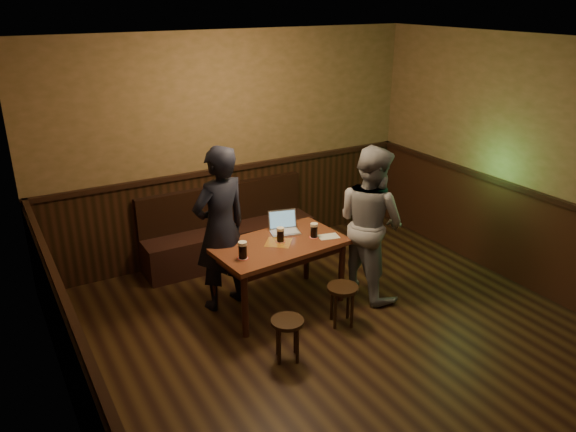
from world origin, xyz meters
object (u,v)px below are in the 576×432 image
at_px(pub_table, 279,251).
at_px(laptop, 284,226).
at_px(stool_right, 342,294).
at_px(pint_left, 243,250).
at_px(pint_right, 314,230).
at_px(pint_mid, 280,235).
at_px(bench, 229,236).
at_px(person_suit, 221,229).
at_px(stool_left, 287,328).
at_px(person_grey, 370,222).

bearing_deg(pub_table, laptop, 44.75).
xyz_separation_m(stool_right, pint_left, (-0.86, 0.51, 0.49)).
xyz_separation_m(pint_right, laptop, (-0.20, 0.30, -0.02)).
bearing_deg(pub_table, pint_left, -167.98).
bearing_deg(pub_table, pint_mid, 13.91).
height_order(bench, pint_mid, bench).
xyz_separation_m(bench, pub_table, (0.00, -1.31, 0.34)).
bearing_deg(stool_right, pub_table, 119.79).
relative_size(pub_table, person_suit, 0.81).
bearing_deg(pint_left, stool_left, -83.85).
bearing_deg(stool_right, person_suit, 132.70).
xyz_separation_m(laptop, person_suit, (-0.72, 0.08, 0.09)).
height_order(bench, pub_table, bench).
relative_size(bench, person_grey, 1.28).
xyz_separation_m(bench, stool_right, (0.38, -1.97, 0.03)).
bearing_deg(bench, stool_right, -79.20).
bearing_deg(pint_right, bench, 106.05).
height_order(pint_left, person_suit, person_suit).
distance_m(pub_table, person_suit, 0.65).
relative_size(stool_right, person_grey, 0.25).
bearing_deg(laptop, stool_right, -64.29).
bearing_deg(person_suit, pub_table, 136.19).
xyz_separation_m(stool_right, laptop, (-0.18, 0.89, 0.46)).
xyz_separation_m(stool_right, person_grey, (0.63, 0.40, 0.51)).
xyz_separation_m(person_suit, person_grey, (1.52, -0.57, -0.04)).
bearing_deg(laptop, stool_left, -103.65).
height_order(stool_right, laptop, laptop).
height_order(pint_left, pint_right, pint_left).
bearing_deg(person_grey, pint_mid, 67.25).
bearing_deg(pint_right, pub_table, 170.19).
distance_m(pint_left, pint_right, 0.89).
bearing_deg(pint_right, laptop, 123.16).
height_order(person_suit, person_grey, person_suit).
distance_m(stool_left, person_grey, 1.63).
bearing_deg(pint_left, bench, 71.62).
bearing_deg(pint_mid, stool_right, -62.53).
xyz_separation_m(pub_table, pint_mid, (0.03, 0.01, 0.18)).
height_order(stool_right, person_grey, person_grey).
relative_size(bench, pub_table, 1.51).
distance_m(pub_table, pint_left, 0.54).
relative_size(bench, stool_right, 5.08).
xyz_separation_m(stool_right, person_suit, (-0.89, 0.97, 0.55)).
bearing_deg(pub_table, person_grey, -19.72).
distance_m(laptop, person_grey, 0.95).
distance_m(pint_mid, laptop, 0.28).
bearing_deg(stool_left, pub_table, 65.58).
xyz_separation_m(pub_table, person_grey, (1.00, -0.26, 0.21)).
bearing_deg(bench, pint_mid, -88.72).
distance_m(bench, pint_left, 1.63).
height_order(stool_left, person_suit, person_suit).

